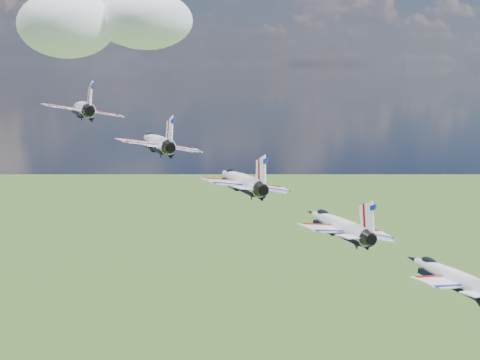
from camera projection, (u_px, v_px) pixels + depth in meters
name	position (u px, v px, depth m)	size (l,w,h in m)	color
cloud_far	(112.00, 18.00, 309.49)	(67.93, 53.38, 26.69)	white
jet_0	(82.00, 108.00, 85.82)	(9.54, 14.13, 4.22)	white
jet_1	(156.00, 142.00, 80.65)	(9.54, 14.13, 4.22)	white
jet_2	(240.00, 180.00, 75.48)	(9.54, 14.13, 4.22)	white
jet_3	(337.00, 224.00, 70.31)	(9.54, 14.13, 4.22)	white
jet_4	(448.00, 275.00, 65.14)	(9.54, 14.13, 4.22)	white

